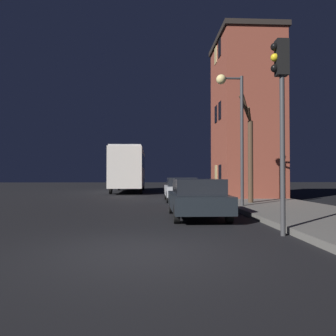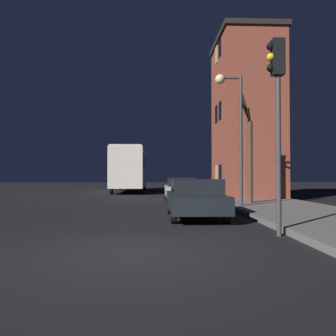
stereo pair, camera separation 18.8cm
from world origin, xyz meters
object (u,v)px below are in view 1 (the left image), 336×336
at_px(bare_tree, 250,153).
at_px(bus, 129,166).
at_px(streetlamp, 233,114).
at_px(car_near_lane, 197,197).
at_px(traffic_light, 281,96).
at_px(car_mid_lane, 181,189).

height_order(bare_tree, bus, bare_tree).
relative_size(streetlamp, bare_tree, 1.12).
bearing_deg(car_near_lane, streetlamp, 53.05).
height_order(traffic_light, car_near_lane, traffic_light).
bearing_deg(bare_tree, car_near_lane, -127.18).
distance_m(bus, car_near_lane, 18.16).
bearing_deg(streetlamp, car_mid_lane, 110.95).
height_order(streetlamp, car_near_lane, streetlamp).
relative_size(traffic_light, bare_tree, 0.96).
distance_m(bus, car_mid_lane, 11.12).
xyz_separation_m(bare_tree, car_near_lane, (-3.11, -4.10, -1.82)).
height_order(car_near_lane, car_mid_lane, car_near_lane).
xyz_separation_m(bare_tree, car_mid_lane, (-3.03, 3.25, -1.82)).
height_order(bare_tree, car_mid_lane, bare_tree).
xyz_separation_m(streetlamp, bare_tree, (1.19, 1.55, -1.60)).
xyz_separation_m(bare_tree, bus, (-6.74, 13.62, -0.29)).
xyz_separation_m(car_near_lane, car_mid_lane, (0.09, 7.35, 0.01)).
bearing_deg(traffic_light, bare_tree, 78.74).
height_order(traffic_light, car_mid_lane, traffic_light).
height_order(bus, car_mid_lane, bus).
xyz_separation_m(traffic_light, bus, (-5.24, 21.16, -1.21)).
xyz_separation_m(traffic_light, bare_tree, (1.50, 7.54, -0.93)).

